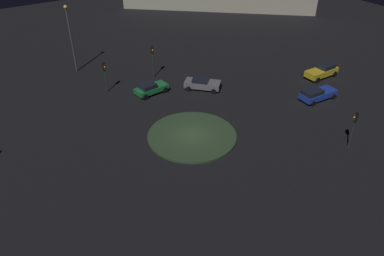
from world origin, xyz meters
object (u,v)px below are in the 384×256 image
Objects in this scene: car_grey at (202,83)px; streetlamp_west at (70,32)px; traffic_light_northeast at (354,123)px; traffic_light_west at (105,72)px; car_green at (150,88)px; traffic_light_west_near at (153,55)px; car_yellow at (322,71)px; car_blue at (317,94)px.

streetlamp_west is (-13.42, -11.08, 4.56)m from car_grey.
car_grey is 18.29m from traffic_light_northeast.
traffic_light_west is 0.43× the size of streetlamp_west.
car_green is (-2.28, -5.86, 0.01)m from car_grey.
car_grey is at bearing -27.54° from car_green.
traffic_light_west_near is (-3.90, 2.54, 2.21)m from car_green.
car_green is at bearing -21.32° from car_yellow.
car_grey is at bearing 39.55° from streetlamp_west.
car_green is 0.47× the size of streetlamp_west.
car_grey is at bearing 41.50° from traffic_light_west_near.
car_blue is 1.10× the size of traffic_light_west_near.
car_green reaches higher than car_grey.
car_yellow is at bearing 51.69° from traffic_light_west.
traffic_light_west is at bearing 135.46° from car_green.
streetlamp_west is at bearing -22.96° from traffic_light_northeast.
car_blue is at bearing 52.60° from traffic_light_west_near.
traffic_light_west is (-11.22, -24.85, 1.84)m from car_yellow.
traffic_light_northeast reaches higher than car_yellow.
car_blue is 1.22× the size of traffic_light_northeast.
car_grey is 11.61m from traffic_light_west.
car_green is at bearing -21.77° from traffic_light_northeast.
traffic_light_northeast is at bearing 27.34° from streetlamp_west.
traffic_light_northeast reaches higher than car_blue.
traffic_light_west_near reaches higher than car_yellow.
traffic_light_west is 6.72m from traffic_light_west_near.
car_grey is 0.50× the size of streetlamp_west.
car_green is 0.90× the size of car_yellow.
traffic_light_west_near is at bearing -31.15° from traffic_light_northeast.
traffic_light_west is at bearing -71.48° from traffic_light_west_near.
car_blue is 24.71m from traffic_light_west.
traffic_light_west_near reaches higher than car_grey.
streetlamp_west is (-11.14, -5.23, 4.54)m from car_green.
traffic_light_northeast is at bearing -28.65° from car_grey.
traffic_light_west_near reaches higher than car_green.
traffic_light_west_near is (-15.65, -12.83, 2.19)m from car_blue.
traffic_light_west_near is at bearing 46.99° from streetlamp_west.
car_green is 0.98× the size of traffic_light_west_near.
traffic_light_west is (-3.28, -4.15, 1.92)m from car_green.
traffic_light_northeast is 0.43× the size of streetlamp_west.
car_yellow is 1.09× the size of traffic_light_west_near.
traffic_light_west reaches higher than car_blue.
streetlamp_west is (-30.93, -15.99, 2.62)m from traffic_light_northeast.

